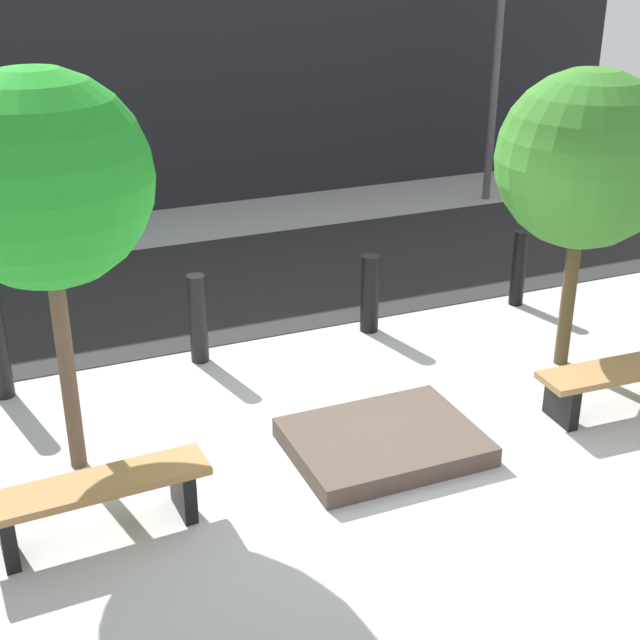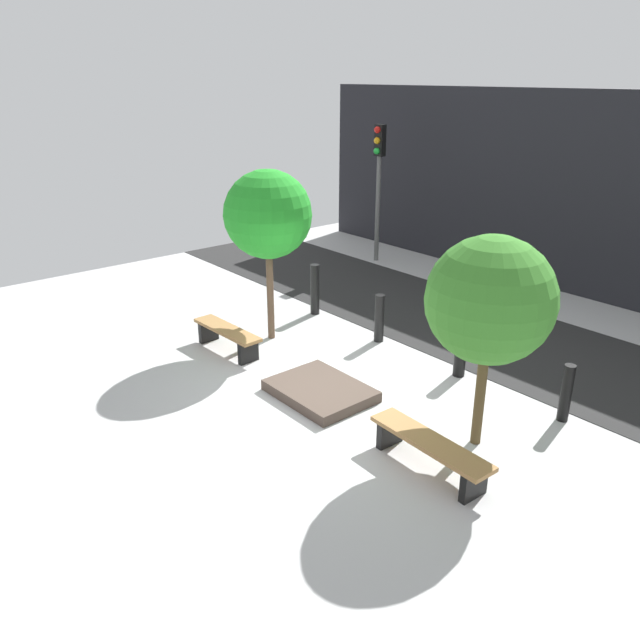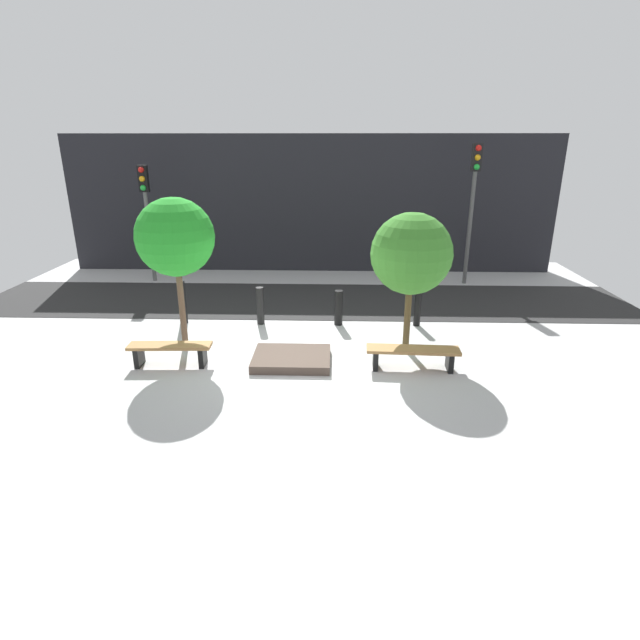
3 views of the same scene
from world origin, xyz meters
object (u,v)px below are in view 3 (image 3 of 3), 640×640
bench_left (170,350)px  traffic_light_west (146,203)px  bench_right (413,354)px  bollard_far_left (182,302)px  traffic_light_mid_west (473,190)px  tree_behind_right_bench (411,254)px  planter_bed (292,359)px  bollard_right (418,308)px  bollard_left (260,306)px  bollard_center (339,308)px  tree_behind_left_bench (175,238)px

bench_left → traffic_light_west: size_ratio=0.46×
bench_right → bollard_far_left: size_ratio=1.69×
bollard_far_left → traffic_light_mid_west: traffic_light_mid_west is taller
bench_left → tree_behind_right_bench: 5.20m
bench_left → traffic_light_mid_west: traffic_light_mid_west is taller
planter_bed → bollard_right: bollard_right is taller
bench_right → tree_behind_right_bench: size_ratio=0.62×
bollard_far_left → traffic_light_mid_west: (7.78, 3.86, 2.31)m
bollard_left → traffic_light_west: 5.89m
bollard_left → bollard_center: 1.90m
tree_behind_left_bench → bollard_right: (5.25, 1.46, -1.94)m
bollard_left → tree_behind_right_bench: bearing=-23.6°
bench_right → bollard_left: 4.15m
bench_left → tree_behind_right_bench: size_ratio=0.56×
bollard_left → traffic_light_mid_west: (5.88, 3.86, 2.39)m
bench_right → bollard_center: 2.85m
bench_right → tree_behind_left_bench: bearing=170.9°
bollard_far_left → planter_bed: bearing=-38.2°
bench_left → bollard_left: size_ratio=1.77×
bench_left → bollard_far_left: bearing=98.1°
bollard_center → traffic_light_west: size_ratio=0.24×
bench_right → bollard_right: bearing=81.9°
tree_behind_right_bench → traffic_light_west: size_ratio=0.82×
bollard_far_left → tree_behind_right_bench: bearing=-15.6°
bollard_center → bench_left: bearing=-143.8°
bench_left → tree_behind_left_bench: size_ratio=0.51×
tree_behind_right_bench → bollard_center: bearing=134.6°
bench_left → bench_right: bench_left is taller
bollard_center → traffic_light_west: bearing=146.7°
bench_left → traffic_light_mid_west: 10.00m
bench_right → traffic_light_mid_west: 7.26m
bench_left → bollard_center: (3.35, 2.45, 0.11)m
bollard_left → traffic_light_west: size_ratio=0.26×
tree_behind_left_bench → tree_behind_right_bench: (4.80, 0.00, -0.31)m
bollard_left → bollard_center: bearing=0.0°
bench_right → traffic_light_mid_west: (2.53, 6.31, 2.54)m
bench_left → tree_behind_left_bench: 2.29m
tree_behind_left_bench → bollard_center: (3.35, 1.46, -1.95)m
bollard_right → bollard_far_left: bearing=180.0°
traffic_light_west → bench_left: bearing=-68.1°
tree_behind_right_bench → traffic_light_mid_west: traffic_light_mid_west is taller
bench_right → planter_bed: bearing=177.7°
traffic_light_west → traffic_light_mid_west: (9.86, 0.00, 0.39)m
tree_behind_right_bench → bollard_left: size_ratio=3.15×
bollard_left → planter_bed: bearing=-67.1°
planter_bed → bollard_left: size_ratio=1.68×
bollard_center → planter_bed: bearing=-112.9°
bollard_far_left → bollard_right: bearing=0.0°
bollard_far_left → bollard_center: bollard_far_left is taller
tree_behind_right_bench → bollard_right: (0.46, 1.46, -1.63)m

